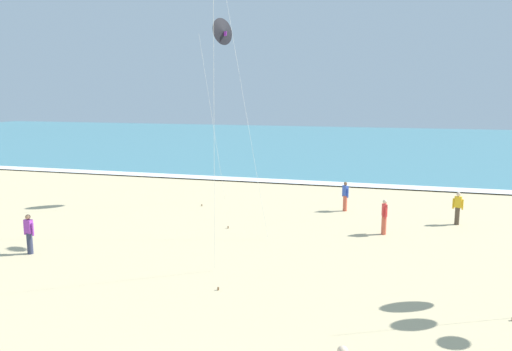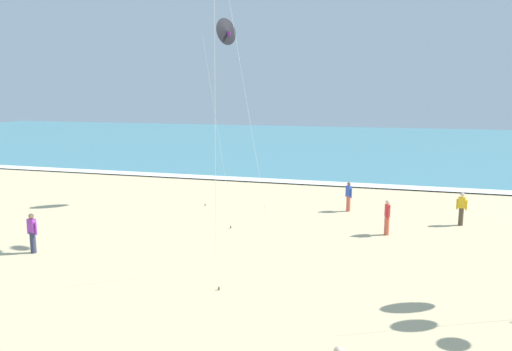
{
  "view_description": "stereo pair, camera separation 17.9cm",
  "coord_description": "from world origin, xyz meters",
  "px_view_note": "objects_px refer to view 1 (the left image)",
  "views": [
    {
      "loc": [
        3.28,
        -6.1,
        6.21
      ],
      "look_at": [
        -0.33,
        6.7,
        4.0
      ],
      "focal_mm": 34.55,
      "sensor_mm": 36.0,
      "label": 1
    },
    {
      "loc": [
        3.45,
        -6.05,
        6.21
      ],
      "look_at": [
        -0.33,
        6.7,
        4.0
      ],
      "focal_mm": 34.55,
      "sensor_mm": 36.0,
      "label": 2
    }
  ],
  "objects_px": {
    "bystander_yellow_top": "(458,208)",
    "bystander_purple_top": "(29,234)",
    "bystander_red_top": "(384,217)",
    "kite_delta_charcoal_near": "(223,32)",
    "bystander_blue_top": "(345,196)"
  },
  "relations": [
    {
      "from": "kite_delta_charcoal_near",
      "to": "bystander_red_top",
      "type": "bearing_deg",
      "value": -26.95
    },
    {
      "from": "bystander_blue_top",
      "to": "bystander_yellow_top",
      "type": "bearing_deg",
      "value": -13.97
    },
    {
      "from": "bystander_blue_top",
      "to": "bystander_red_top",
      "type": "height_order",
      "value": "same"
    },
    {
      "from": "bystander_yellow_top",
      "to": "bystander_purple_top",
      "type": "xyz_separation_m",
      "value": [
        -16.64,
        -9.25,
        0.0
      ]
    },
    {
      "from": "kite_delta_charcoal_near",
      "to": "bystander_yellow_top",
      "type": "height_order",
      "value": "kite_delta_charcoal_near"
    },
    {
      "from": "bystander_yellow_top",
      "to": "bystander_red_top",
      "type": "distance_m",
      "value": 4.28
    },
    {
      "from": "bystander_red_top",
      "to": "bystander_purple_top",
      "type": "bearing_deg",
      "value": -153.69
    },
    {
      "from": "bystander_blue_top",
      "to": "bystander_red_top",
      "type": "xyz_separation_m",
      "value": [
        2.11,
        -4.03,
        0.0
      ]
    },
    {
      "from": "bystander_purple_top",
      "to": "bystander_red_top",
      "type": "distance_m",
      "value": 14.83
    },
    {
      "from": "kite_delta_charcoal_near",
      "to": "bystander_purple_top",
      "type": "distance_m",
      "value": 14.85
    },
    {
      "from": "bystander_yellow_top",
      "to": "kite_delta_charcoal_near",
      "type": "bearing_deg",
      "value": 171.02
    },
    {
      "from": "bystander_purple_top",
      "to": "bystander_red_top",
      "type": "bearing_deg",
      "value": 26.31
    },
    {
      "from": "kite_delta_charcoal_near",
      "to": "bystander_purple_top",
      "type": "height_order",
      "value": "kite_delta_charcoal_near"
    },
    {
      "from": "bystander_purple_top",
      "to": "bystander_blue_top",
      "type": "distance_m",
      "value": 15.41
    },
    {
      "from": "bystander_yellow_top",
      "to": "bystander_red_top",
      "type": "height_order",
      "value": "same"
    }
  ]
}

